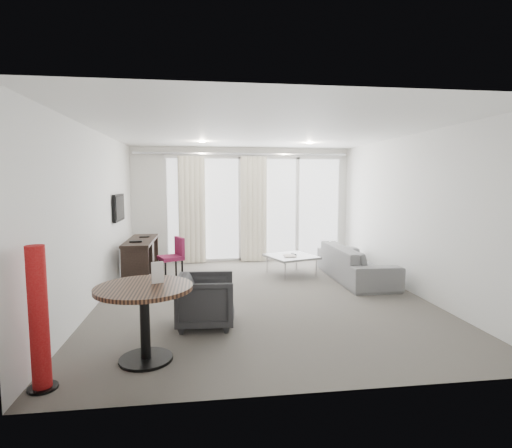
{
  "coord_description": "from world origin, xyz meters",
  "views": [
    {
      "loc": [
        -0.92,
        -6.2,
        1.83
      ],
      "look_at": [
        0.0,
        0.6,
        1.1
      ],
      "focal_mm": 28.0,
      "sensor_mm": 36.0,
      "label": 1
    }
  ],
  "objects": [
    {
      "name": "floor",
      "position": [
        0.0,
        0.0,
        0.0
      ],
      "size": [
        5.0,
        6.0,
        0.0
      ],
      "primitive_type": "cube",
      "color": "#58544C",
      "rests_on": "ground"
    },
    {
      "name": "ceiling",
      "position": [
        0.0,
        0.0,
        2.6
      ],
      "size": [
        5.0,
        6.0,
        0.0
      ],
      "primitive_type": "cube",
      "color": "white",
      "rests_on": "ground"
    },
    {
      "name": "wall_left",
      "position": [
        -2.5,
        0.0,
        1.3
      ],
      "size": [
        0.0,
        6.0,
        2.6
      ],
      "primitive_type": "cube",
      "color": "silver",
      "rests_on": "ground"
    },
    {
      "name": "wall_right",
      "position": [
        2.5,
        0.0,
        1.3
      ],
      "size": [
        0.0,
        6.0,
        2.6
      ],
      "primitive_type": "cube",
      "color": "silver",
      "rests_on": "ground"
    },
    {
      "name": "wall_front",
      "position": [
        0.0,
        -3.0,
        1.3
      ],
      "size": [
        5.0,
        0.0,
        2.6
      ],
      "primitive_type": "cube",
      "color": "silver",
      "rests_on": "ground"
    },
    {
      "name": "window_panel",
      "position": [
        0.3,
        2.98,
        1.2
      ],
      "size": [
        4.0,
        0.02,
        2.38
      ],
      "primitive_type": null,
      "color": "white",
      "rests_on": "ground"
    },
    {
      "name": "window_frame",
      "position": [
        0.3,
        2.97,
        1.2
      ],
      "size": [
        4.1,
        0.06,
        2.44
      ],
      "primitive_type": null,
      "color": "white",
      "rests_on": "ground"
    },
    {
      "name": "curtain_left",
      "position": [
        -1.15,
        2.82,
        1.2
      ],
      "size": [
        0.6,
        0.2,
        2.38
      ],
      "primitive_type": null,
      "color": "beige",
      "rests_on": "ground"
    },
    {
      "name": "curtain_right",
      "position": [
        0.25,
        2.82,
        1.2
      ],
      "size": [
        0.6,
        0.2,
        2.38
      ],
      "primitive_type": null,
      "color": "beige",
      "rests_on": "ground"
    },
    {
      "name": "curtain_track",
      "position": [
        0.0,
        2.82,
        2.45
      ],
      "size": [
        4.8,
        0.04,
        0.04
      ],
      "primitive_type": null,
      "color": "#B2B2B7",
      "rests_on": "ceiling"
    },
    {
      "name": "downlight_a",
      "position": [
        -0.9,
        1.6,
        2.59
      ],
      "size": [
        0.12,
        0.12,
        0.02
      ],
      "primitive_type": "cylinder",
      "color": "#FFE0B2",
      "rests_on": "ceiling"
    },
    {
      "name": "downlight_b",
      "position": [
        1.2,
        1.6,
        2.59
      ],
      "size": [
        0.12,
        0.12,
        0.02
      ],
      "primitive_type": "cylinder",
      "color": "#FFE0B2",
      "rests_on": "ceiling"
    },
    {
      "name": "desk",
      "position": [
        -2.09,
        1.52,
        0.37
      ],
      "size": [
        0.49,
        1.57,
        0.74
      ],
      "primitive_type": null,
      "color": "black",
      "rests_on": "floor"
    },
    {
      "name": "tv",
      "position": [
        -2.46,
        1.45,
        1.35
      ],
      "size": [
        0.05,
        0.8,
        0.5
      ],
      "primitive_type": null,
      "color": "black",
      "rests_on": "wall_left"
    },
    {
      "name": "desk_chair",
      "position": [
        -1.52,
        1.33,
        0.39
      ],
      "size": [
        0.56,
        0.55,
        0.79
      ],
      "primitive_type": null,
      "rotation": [
        0.0,
        0.0,
        0.43
      ],
      "color": "maroon",
      "rests_on": "floor"
    },
    {
      "name": "round_table",
      "position": [
        -1.51,
        -2.15,
        0.39
      ],
      "size": [
        1.03,
        1.03,
        0.78
      ],
      "primitive_type": null,
      "rotation": [
        0.0,
        0.0,
        -0.06
      ],
      "color": "#372014",
      "rests_on": "floor"
    },
    {
      "name": "menu_card",
      "position": [
        -1.39,
        -2.05,
        0.72
      ],
      "size": [
        0.12,
        0.06,
        0.22
      ],
      "primitive_type": null,
      "rotation": [
        0.0,
        0.0,
        0.38
      ],
      "color": "white",
      "rests_on": "round_table"
    },
    {
      "name": "red_lamp",
      "position": [
        -2.34,
        -2.61,
        0.64
      ],
      "size": [
        0.27,
        0.27,
        1.29
      ],
      "primitive_type": "cylinder",
      "rotation": [
        0.0,
        0.0,
        0.06
      ],
      "color": "#A31415",
      "rests_on": "floor"
    },
    {
      "name": "tub_armchair",
      "position": [
        -0.89,
        -1.22,
        0.33
      ],
      "size": [
        0.76,
        0.74,
        0.65
      ],
      "primitive_type": "imported",
      "rotation": [
        0.0,
        0.0,
        1.51
      ],
      "color": "#2C2C2E",
      "rests_on": "floor"
    },
    {
      "name": "coffee_table",
      "position": [
        0.8,
        1.37,
        0.19
      ],
      "size": [
        1.08,
        1.08,
        0.38
      ],
      "primitive_type": null,
      "rotation": [
        0.0,
        0.0,
        0.34
      ],
      "color": "gray",
      "rests_on": "floor"
    },
    {
      "name": "remote",
      "position": [
        0.88,
        1.47,
        0.36
      ],
      "size": [
        0.08,
        0.16,
        0.02
      ],
      "primitive_type": null,
      "rotation": [
        0.0,
        0.0,
        0.2
      ],
      "color": "black",
      "rests_on": "coffee_table"
    },
    {
      "name": "magazine",
      "position": [
        0.76,
        1.31,
        0.36
      ],
      "size": [
        0.26,
        0.32,
        0.02
      ],
      "primitive_type": null,
      "rotation": [
        0.0,
        0.0,
        -0.07
      ],
      "color": "gray",
      "rests_on": "coffee_table"
    },
    {
      "name": "sofa",
      "position": [
        1.92,
        0.85,
        0.32
      ],
      "size": [
        0.85,
        2.17,
        0.63
      ],
      "primitive_type": "imported",
      "rotation": [
        0.0,
        0.0,
        1.57
      ],
      "color": "slate",
      "rests_on": "floor"
    },
    {
      "name": "terrace_slab",
      "position": [
        0.3,
        4.5,
        -0.06
      ],
      "size": [
        5.6,
        3.0,
        0.12
      ],
      "primitive_type": "cube",
      "color": "#4D4D50",
      "rests_on": "ground"
    },
    {
      "name": "rattan_chair_a",
      "position": [
        0.5,
        4.87,
        0.45
      ],
      "size": [
        0.7,
        0.7,
        0.9
      ],
      "primitive_type": null,
      "rotation": [
        0.0,
        0.0,
        -0.15
      ],
      "color": "brown",
      "rests_on": "terrace_slab"
    },
    {
      "name": "rattan_chair_b",
      "position": [
        2.15,
        4.47,
        0.4
      ],
      "size": [
        0.63,
        0.63,
        0.8
      ],
      "primitive_type": null,
      "rotation": [
        0.0,
        0.0,
        0.16
      ],
      "color": "brown",
      "rests_on": "terrace_slab"
    },
    {
      "name": "rattan_table",
      "position": [
        1.74,
        3.94,
        0.27
      ],
      "size": [
        0.54,
        0.54,
        0.53
      ],
      "primitive_type": null,
      "rotation": [
        0.0,
        0.0,
        0.01
      ],
      "color": "brown",
      "rests_on": "terrace_slab"
    },
    {
      "name": "balustrade",
      "position": [
        0.3,
        5.95,
        0.5
      ],
      "size": [
        5.5,
        0.06,
        1.05
      ],
      "primitive_type": null,
      "color": "#B2B2B7",
      "rests_on": "terrace_slab"
    }
  ]
}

